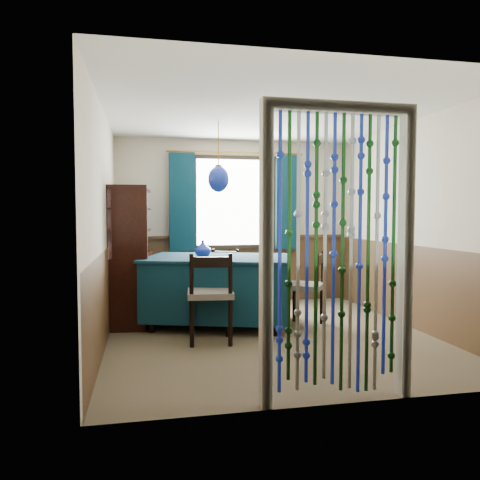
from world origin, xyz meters
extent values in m
plane|color=brown|center=(0.00, 0.00, 0.00)|extent=(4.00, 4.00, 0.00)
plane|color=silver|center=(0.00, 0.00, 2.50)|extent=(4.00, 4.00, 0.00)
plane|color=beige|center=(0.00, 2.00, 1.25)|extent=(3.60, 0.00, 3.60)
plane|color=beige|center=(0.00, -2.00, 1.25)|extent=(3.60, 0.00, 3.60)
plane|color=beige|center=(-1.80, 0.00, 1.25)|extent=(0.00, 4.00, 4.00)
plane|color=beige|center=(1.80, 0.00, 1.25)|extent=(0.00, 4.00, 4.00)
plane|color=#48301B|center=(0.00, 1.99, 0.50)|extent=(3.60, 0.00, 3.60)
plane|color=#48301B|center=(0.00, -1.99, 0.50)|extent=(3.60, 0.00, 3.60)
plane|color=#48301B|center=(-1.79, 0.00, 0.50)|extent=(0.00, 4.00, 4.00)
plane|color=#48301B|center=(1.79, 0.00, 0.50)|extent=(0.00, 4.00, 4.00)
cube|color=black|center=(0.00, 1.95, 1.55)|extent=(1.32, 0.12, 1.42)
cube|color=#0A2835|center=(-0.48, 0.56, 0.47)|extent=(1.97, 1.61, 0.70)
cube|color=#0A2835|center=(-0.48, 0.56, 0.83)|extent=(2.05, 1.69, 0.03)
cylinder|color=black|center=(-1.30, 0.35, 0.07)|extent=(0.07, 0.07, 0.14)
cylinder|color=black|center=(0.07, -0.08, 0.07)|extent=(0.07, 0.07, 0.14)
cylinder|color=black|center=(-1.03, 1.20, 0.07)|extent=(0.07, 0.07, 0.14)
cylinder|color=black|center=(0.34, 0.77, 0.07)|extent=(0.07, 0.07, 0.14)
cylinder|color=black|center=(-0.91, -0.35, 0.25)|extent=(0.05, 0.05, 0.49)
cylinder|color=black|center=(-0.51, -0.39, 0.25)|extent=(0.05, 0.05, 0.49)
cylinder|color=black|center=(-0.87, 0.03, 0.25)|extent=(0.05, 0.05, 0.49)
cylinder|color=black|center=(-0.47, -0.01, 0.25)|extent=(0.05, 0.05, 0.49)
cube|color=#5B5549|center=(-0.69, -0.18, 0.52)|extent=(0.52, 0.50, 0.07)
cube|color=black|center=(-0.71, -0.38, 0.88)|extent=(0.42, 0.08, 0.11)
cylinder|color=black|center=(-0.91, -0.36, 0.73)|extent=(0.04, 0.04, 0.48)
cylinder|color=black|center=(-0.51, -0.40, 0.73)|extent=(0.04, 0.04, 0.48)
cylinder|color=black|center=(-0.10, 1.30, 0.22)|extent=(0.04, 0.04, 0.44)
cylinder|color=black|center=(-0.42, 1.44, 0.22)|extent=(0.04, 0.04, 0.44)
cylinder|color=black|center=(-0.24, 0.99, 0.22)|extent=(0.04, 0.04, 0.44)
cylinder|color=black|center=(-0.56, 1.14, 0.22)|extent=(0.04, 0.04, 0.44)
cube|color=#5B5549|center=(-0.33, 1.22, 0.47)|extent=(0.56, 0.55, 0.06)
cube|color=black|center=(-0.26, 1.38, 0.80)|extent=(0.36, 0.19, 0.10)
cylinder|color=black|center=(-0.10, 1.31, 0.66)|extent=(0.04, 0.04, 0.43)
cylinder|color=black|center=(-0.42, 1.45, 0.66)|extent=(0.04, 0.04, 0.43)
cylinder|color=black|center=(-1.60, 1.03, 0.22)|extent=(0.04, 0.04, 0.43)
cylinder|color=black|center=(-1.69, 0.70, 0.22)|extent=(0.04, 0.04, 0.43)
cylinder|color=black|center=(-1.29, 0.94, 0.22)|extent=(0.04, 0.04, 0.43)
cylinder|color=black|center=(-1.38, 0.61, 0.22)|extent=(0.04, 0.04, 0.43)
cube|color=#5B5549|center=(-1.49, 0.82, 0.46)|extent=(0.50, 0.52, 0.06)
cube|color=black|center=(-1.66, 0.87, 0.78)|extent=(0.14, 0.36, 0.10)
cylinder|color=black|center=(-1.61, 1.03, 0.64)|extent=(0.04, 0.04, 0.42)
cylinder|color=black|center=(-1.70, 0.70, 0.64)|extent=(0.04, 0.04, 0.42)
cylinder|color=black|center=(0.59, 0.04, 0.23)|extent=(0.05, 0.05, 0.46)
cylinder|color=black|center=(0.79, 0.36, 0.23)|extent=(0.05, 0.05, 0.46)
cylinder|color=black|center=(0.29, 0.23, 0.23)|extent=(0.05, 0.05, 0.46)
cylinder|color=black|center=(0.49, 0.54, 0.23)|extent=(0.05, 0.05, 0.46)
cube|color=#5B5549|center=(0.54, 0.29, 0.49)|extent=(0.61, 0.61, 0.06)
cube|color=black|center=(0.70, 0.20, 0.83)|extent=(0.24, 0.35, 0.10)
cylinder|color=black|center=(0.60, 0.04, 0.69)|extent=(0.04, 0.04, 0.45)
cylinder|color=black|center=(0.80, 0.35, 0.69)|extent=(0.04, 0.04, 0.45)
cube|color=black|center=(-1.54, 1.05, 0.43)|extent=(0.56, 1.34, 0.86)
cube|color=black|center=(-1.54, 0.42, 1.28)|extent=(0.41, 0.08, 0.86)
cube|color=black|center=(-1.54, 1.67, 1.28)|extent=(0.41, 0.08, 0.86)
cube|color=black|center=(-1.54, 1.05, 1.69)|extent=(0.51, 1.34, 0.04)
cube|color=black|center=(-1.75, 1.05, 1.28)|extent=(0.14, 1.29, 0.86)
cube|color=black|center=(-1.51, 1.05, 1.16)|extent=(0.46, 1.26, 0.02)
cube|color=black|center=(-1.51, 1.05, 1.44)|extent=(0.46, 1.26, 0.02)
cylinder|color=olive|center=(-0.48, 0.56, 2.15)|extent=(0.01, 0.01, 0.70)
ellipsoid|color=#172D9F|center=(-0.48, 0.56, 1.80)|extent=(0.26, 0.26, 0.32)
cylinder|color=olive|center=(-0.48, 0.56, 1.96)|extent=(0.08, 0.08, 0.03)
imported|color=#172D9F|center=(-0.68, 0.54, 0.94)|extent=(0.21, 0.21, 0.19)
imported|color=beige|center=(-1.49, 0.77, 1.19)|extent=(0.22, 0.22, 0.05)
imported|color=beige|center=(-1.49, 1.35, 0.96)|extent=(0.21, 0.21, 0.21)
camera|label=1|loc=(-1.38, -5.11, 1.39)|focal=35.00mm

